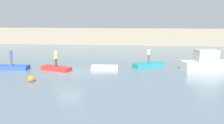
# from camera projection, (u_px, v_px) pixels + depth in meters

# --- Properties ---
(ground_plane) EXTENTS (120.00, 120.00, 0.00)m
(ground_plane) POSITION_uv_depth(u_px,v_px,m) (70.00, 73.00, 24.80)
(ground_plane) COLOR slate
(embankment_wall) EXTENTS (80.00, 1.20, 3.34)m
(embankment_wall) POSITION_uv_depth(u_px,v_px,m) (106.00, 36.00, 50.06)
(embankment_wall) COLOR gray
(embankment_wall) RESTS_ON ground_plane
(motorboat) EXTENTS (6.16, 3.21, 2.23)m
(motorboat) POSITION_uv_depth(u_px,v_px,m) (210.00, 64.00, 25.57)
(motorboat) COLOR white
(motorboat) RESTS_ON ground_plane
(rowboat_blue) EXTENTS (3.68, 1.42, 0.43)m
(rowboat_blue) POSITION_uv_depth(u_px,v_px,m) (12.00, 67.00, 26.46)
(rowboat_blue) COLOR #2B4CAD
(rowboat_blue) RESTS_ON ground_plane
(rowboat_red) EXTENTS (3.47, 2.20, 0.41)m
(rowboat_red) POSITION_uv_depth(u_px,v_px,m) (56.00, 68.00, 25.96)
(rowboat_red) COLOR red
(rowboat_red) RESTS_ON ground_plane
(rowboat_white) EXTENTS (2.85, 1.04, 0.41)m
(rowboat_white) POSITION_uv_depth(u_px,v_px,m) (105.00, 67.00, 26.55)
(rowboat_white) COLOR white
(rowboat_white) RESTS_ON ground_plane
(rowboat_teal) EXTENTS (3.62, 2.88, 0.48)m
(rowboat_teal) POSITION_uv_depth(u_px,v_px,m) (148.00, 65.00, 27.64)
(rowboat_teal) COLOR teal
(rowboat_teal) RESTS_ON ground_plane
(person_white_shirt) EXTENTS (0.32, 0.32, 1.80)m
(person_white_shirt) POSITION_uv_depth(u_px,v_px,m) (149.00, 54.00, 27.42)
(person_white_shirt) COLOR #4C4C56
(person_white_shirt) RESTS_ON rowboat_teal
(person_blue_shirt) EXTENTS (0.32, 0.32, 1.74)m
(person_blue_shirt) POSITION_uv_depth(u_px,v_px,m) (11.00, 56.00, 26.25)
(person_blue_shirt) COLOR #4C4C56
(person_blue_shirt) RESTS_ON rowboat_blue
(person_yellow_shirt) EXTENTS (0.32, 0.32, 1.66)m
(person_yellow_shirt) POSITION_uv_depth(u_px,v_px,m) (56.00, 58.00, 25.76)
(person_yellow_shirt) COLOR #38332D
(person_yellow_shirt) RESTS_ON rowboat_red
(mooring_buoy) EXTENTS (0.55, 0.55, 0.55)m
(mooring_buoy) POSITION_uv_depth(u_px,v_px,m) (31.00, 79.00, 21.32)
(mooring_buoy) COLOR orange
(mooring_buoy) RESTS_ON ground_plane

